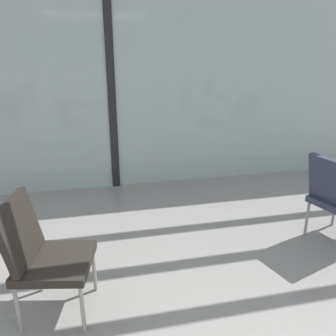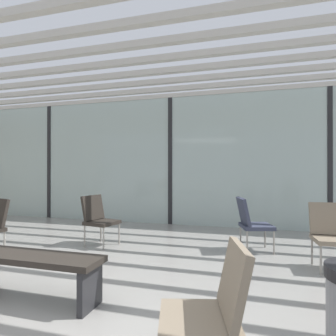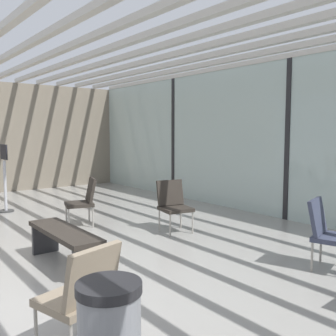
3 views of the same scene
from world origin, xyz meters
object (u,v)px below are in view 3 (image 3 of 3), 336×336
object	(u,v)px
lounge_chair_2	(173,203)
lounge_chair_4	(328,230)
info_sign	(5,180)
lounge_chair_6	(82,291)
waiting_bench	(64,238)
lounge_chair_5	(84,199)

from	to	relation	value
lounge_chair_2	lounge_chair_4	size ratio (longest dim) A/B	1.00
lounge_chair_2	info_sign	bearing A→B (deg)	129.82
info_sign	lounge_chair_6	bearing A→B (deg)	-9.64
info_sign	waiting_bench	bearing A→B (deg)	-4.86
info_sign	lounge_chair_5	bearing A→B (deg)	20.43
lounge_chair_4	lounge_chair_6	xyz separation A→B (m)	(-0.19, -3.20, 0.00)
lounge_chair_5	info_sign	distance (m)	2.28
lounge_chair_2	info_sign	xyz separation A→B (m)	(-3.43, -1.84, 0.18)
lounge_chair_6	info_sign	bearing A→B (deg)	-114.74
lounge_chair_2	lounge_chair_4	distance (m)	2.62
lounge_chair_5	info_sign	world-z (taller)	info_sign
lounge_chair_5	info_sign	bearing A→B (deg)	-142.34
lounge_chair_2	lounge_chair_5	bearing A→B (deg)	140.39
lounge_chair_4	waiting_bench	distance (m)	3.30
waiting_bench	info_sign	size ratio (longest dim) A/B	1.04
lounge_chair_4	lounge_chair_5	distance (m)	4.14
lounge_chair_6	waiting_bench	xyz separation A→B (m)	(-1.92, 0.66, -0.13)
lounge_chair_2	lounge_chair_5	xyz separation A→B (m)	(-1.30, -1.04, 0.00)
lounge_chair_4	lounge_chair_6	bearing A→B (deg)	160.10
lounge_chair_4	info_sign	xyz separation A→B (m)	(-6.03, -2.20, 0.18)
waiting_bench	info_sign	xyz separation A→B (m)	(-3.92, 0.33, 0.32)
lounge_chair_5	info_sign	xyz separation A→B (m)	(-2.13, -0.79, 0.18)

